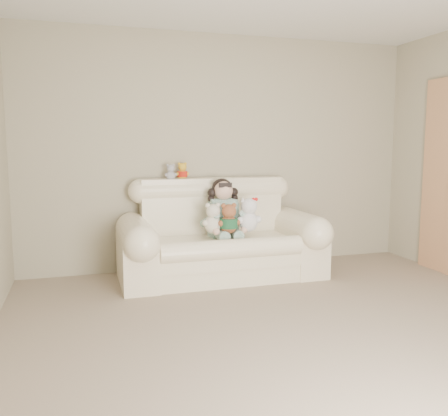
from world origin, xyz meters
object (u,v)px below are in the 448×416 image
at_px(seated_child, 223,207).
at_px(brown_teddy, 229,215).
at_px(cream_teddy, 213,215).
at_px(sofa, 221,229).
at_px(white_cat, 249,211).

bearing_deg(seated_child, brown_teddy, -100.78).
bearing_deg(cream_teddy, brown_teddy, -25.33).
distance_m(seated_child, brown_teddy, 0.25).
height_order(sofa, seated_child, seated_child).
relative_size(sofa, brown_teddy, 5.80).
height_order(white_cat, cream_teddy, white_cat).
distance_m(white_cat, cream_teddy, 0.38).
height_order(seated_child, brown_teddy, seated_child).
bearing_deg(cream_teddy, seated_child, 44.01).
distance_m(sofa, brown_teddy, 0.23).
height_order(seated_child, white_cat, seated_child).
bearing_deg(brown_teddy, white_cat, 22.58).
relative_size(brown_teddy, white_cat, 0.86).
height_order(sofa, white_cat, sofa).
relative_size(brown_teddy, cream_teddy, 1.00).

